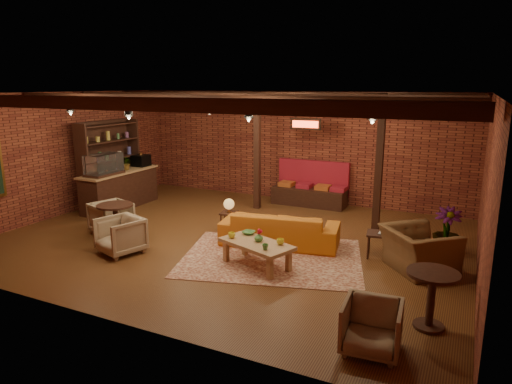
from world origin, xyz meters
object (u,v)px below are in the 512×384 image
at_px(round_table_left, 116,216).
at_px(armchair_right, 419,243).
at_px(side_table_lamp, 229,207).
at_px(coffee_table, 256,245).
at_px(armchair_far, 372,325).
at_px(sofa, 280,229).
at_px(armchair_a, 111,216).
at_px(plant_tall, 451,185).
at_px(round_table_right, 432,291).
at_px(armchair_b, 120,234).
at_px(side_table_book, 379,235).

distance_m(round_table_left, armchair_right, 6.34).
distance_m(side_table_lamp, armchair_right, 4.31).
xyz_separation_m(coffee_table, side_table_lamp, (-1.50, 1.64, 0.17)).
distance_m(armchair_right, armchair_far, 3.06).
bearing_deg(armchair_far, sofa, 125.20).
distance_m(sofa, armchair_a, 3.94).
bearing_deg(armchair_far, side_table_lamp, 134.72).
bearing_deg(round_table_left, plant_tall, 19.06).
bearing_deg(armchair_a, coffee_table, -77.17).
height_order(round_table_right, plant_tall, plant_tall).
relative_size(round_table_left, round_table_right, 0.96).
distance_m(armchair_b, armchair_far, 5.55).
distance_m(side_table_lamp, armchair_far, 5.41).
height_order(armchair_right, side_table_book, armchair_right).
bearing_deg(armchair_b, round_table_left, 156.29).
xyz_separation_m(coffee_table, armchair_far, (2.57, -1.92, -0.06)).
bearing_deg(armchair_b, round_table_right, 14.73).
distance_m(coffee_table, side_table_book, 2.49).
distance_m(armchair_a, armchair_far, 6.83).
xyz_separation_m(round_table_left, round_table_right, (6.66, -0.99, 0.01)).
bearing_deg(side_table_lamp, plant_tall, 8.33).
bearing_deg(side_table_book, sofa, -174.57).
distance_m(sofa, round_table_left, 3.64).
bearing_deg(round_table_left, coffee_table, -0.46).
xyz_separation_m(armchair_right, armchair_far, (-0.21, -3.05, -0.16)).
distance_m(sofa, coffee_table, 1.31).
relative_size(round_table_left, plant_tall, 0.28).
relative_size(armchair_b, round_table_right, 0.98).
xyz_separation_m(round_table_left, armchair_right, (6.25, 1.10, -0.02)).
bearing_deg(round_table_right, armchair_far, -122.84).
bearing_deg(armchair_far, round_table_right, 53.10).
relative_size(round_table_left, armchair_b, 0.99).
xyz_separation_m(armchair_b, side_table_book, (4.80, 2.06, 0.06)).
bearing_deg(armchair_b, plant_tall, 44.23).
distance_m(side_table_book, armchair_far, 3.47).
distance_m(round_table_left, round_table_right, 6.73).
relative_size(side_table_book, round_table_right, 0.63).
distance_m(coffee_table, armchair_right, 3.00).
relative_size(round_table_left, armchair_right, 0.67).
xyz_separation_m(side_table_book, armchair_far, (0.59, -3.42, -0.10)).
height_order(sofa, plant_tall, plant_tall).
xyz_separation_m(sofa, round_table_left, (-3.40, -1.27, 0.19)).
height_order(round_table_left, side_table_book, round_table_left).
relative_size(side_table_lamp, armchair_a, 0.97).
xyz_separation_m(armchair_right, side_table_book, (-0.80, 0.37, -0.06)).
bearing_deg(armchair_far, armchair_a, 156.70).
relative_size(armchair_a, side_table_book, 1.55).
height_order(side_table_lamp, side_table_book, side_table_lamp).
distance_m(round_table_left, side_table_book, 5.65).
height_order(sofa, round_table_right, round_table_right).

